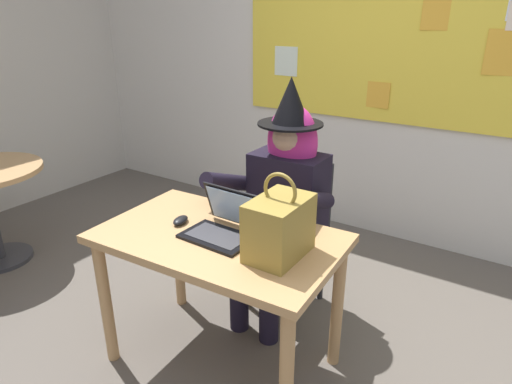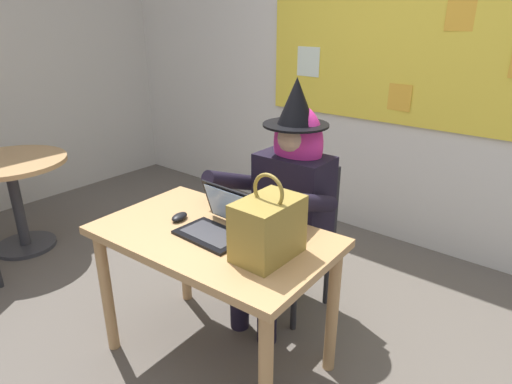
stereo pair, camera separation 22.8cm
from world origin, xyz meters
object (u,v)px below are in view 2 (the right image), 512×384
handbag (268,228)px  computer_mouse (179,217)px  laptop (219,223)px  chair_at_desk (298,227)px  person_costumed (287,190)px  desk_main (214,253)px  side_table_round (13,183)px

handbag → computer_mouse: bearing=-179.9°
laptop → handbag: 0.33m
chair_at_desk → computer_mouse: 0.79m
person_costumed → handbag: size_ratio=3.74×
desk_main → laptop: (0.02, 0.02, 0.16)m
desk_main → computer_mouse: (-0.23, -0.00, 0.13)m
person_costumed → side_table_round: bearing=-72.7°
person_costumed → handbag: bearing=27.3°
computer_mouse → handbag: 0.58m
computer_mouse → handbag: handbag is taller
desk_main → person_costumed: (0.02, 0.58, 0.16)m
person_costumed → laptop: size_ratio=4.17×
handbag → side_table_round: 2.39m
desk_main → computer_mouse: size_ratio=11.36×
computer_mouse → side_table_round: 1.81m
chair_at_desk → side_table_round: bearing=-66.2°
chair_at_desk → person_costumed: (-0.00, -0.12, 0.28)m
chair_at_desk → side_table_round: (-2.05, -0.79, 0.02)m
chair_at_desk → handbag: 0.86m
chair_at_desk → handbag: (0.31, -0.71, 0.37)m
side_table_round → person_costumed: bearing=18.2°
person_costumed → handbag: 0.67m
laptop → side_table_round: laptop is taller
laptop → person_costumed: bearing=91.9°
side_table_round → computer_mouse: bearing=2.7°
desk_main → side_table_round: desk_main is taller
chair_at_desk → person_costumed: 0.30m
chair_at_desk → handbag: size_ratio=2.42×
computer_mouse → handbag: size_ratio=0.28×
desk_main → handbag: handbag is taller
chair_at_desk → handbag: bearing=26.4°
desk_main → computer_mouse: bearing=-178.9°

